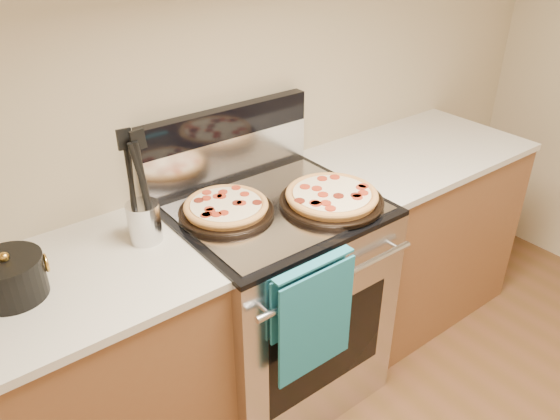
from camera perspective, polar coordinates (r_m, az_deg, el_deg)
wall_back at (r=2.17m, az=-6.48°, el=14.06°), size 4.00×0.00×4.00m
range_body at (r=2.33m, az=-0.60°, el=-9.64°), size 0.76×0.68×0.90m
oven_window at (r=2.14m, az=4.98°, el=-14.12°), size 0.56×0.01×0.40m
cooktop at (r=2.07m, az=-0.67°, el=0.23°), size 0.76×0.68×0.02m
backsplash_lower at (r=2.26m, az=-5.46°, el=5.52°), size 0.76×0.06×0.18m
backsplash_upper at (r=2.20m, az=-5.64°, el=9.09°), size 0.76×0.06×0.12m
oven_handle at (r=1.89m, az=6.25°, el=-7.12°), size 0.70×0.03×0.03m
dish_towel at (r=1.89m, az=3.39°, el=-10.91°), size 0.32×0.05×0.42m
foil_sheet at (r=2.04m, az=-0.16°, el=0.22°), size 0.70×0.55×0.01m
cabinet_left at (r=2.11m, az=-21.68°, el=-18.12°), size 1.00×0.62×0.88m
countertop_left at (r=1.81m, az=-24.35°, el=-8.26°), size 1.02×0.64×0.03m
cabinet_right at (r=2.87m, az=13.19°, el=-2.41°), size 1.00×0.62×0.88m
countertop_right at (r=2.66m, az=14.30°, el=5.91°), size 1.02×0.64×0.03m
pepperoni_pizza_back at (r=2.00m, az=-5.65°, el=0.20°), size 0.35×0.35×0.05m
pepperoni_pizza_front at (r=2.06m, az=5.42°, el=1.31°), size 0.51×0.51×0.05m
utensil_crock at (r=1.90m, az=-13.99°, el=-1.23°), size 0.13×0.13×0.14m
saucepan at (r=1.78m, az=-26.32°, el=-6.53°), size 0.21×0.21×0.12m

